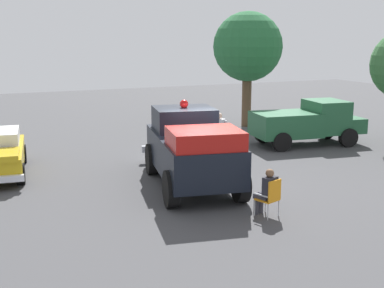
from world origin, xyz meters
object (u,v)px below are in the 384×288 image
object	(u,v)px
vintage_fire_truck	(190,148)
parked_pickup	(307,122)
lawn_chair_near_truck	(271,195)
spectator_seated	(267,190)
spectator_standing	(219,131)
oak_tree_left	(248,47)

from	to	relation	value
vintage_fire_truck	parked_pickup	world-z (taller)	vintage_fire_truck
parked_pickup	lawn_chair_near_truck	bearing A→B (deg)	-132.44
spectator_seated	spectator_standing	bearing A→B (deg)	72.91
vintage_fire_truck	oak_tree_left	bearing A→B (deg)	50.50
vintage_fire_truck	spectator_standing	size ratio (longest dim) A/B	3.74
lawn_chair_near_truck	spectator_seated	distance (m)	0.17
vintage_fire_truck	oak_tree_left	world-z (taller)	oak_tree_left
lawn_chair_near_truck	spectator_seated	world-z (taller)	spectator_seated
lawn_chair_near_truck	spectator_standing	xyz separation A→B (m)	(2.01, 6.81, 0.37)
vintage_fire_truck	lawn_chair_near_truck	xyz separation A→B (m)	(0.69, -3.55, -0.61)
parked_pickup	lawn_chair_near_truck	xyz separation A→B (m)	(-6.32, -6.91, -0.40)
parked_pickup	spectator_standing	world-z (taller)	parked_pickup
parked_pickup	oak_tree_left	distance (m)	5.93
vintage_fire_truck	spectator_seated	bearing A→B (deg)	-79.38
lawn_chair_near_truck	spectator_seated	size ratio (longest dim) A/B	0.79
parked_pickup	spectator_seated	distance (m)	9.31
spectator_standing	oak_tree_left	bearing A→B (deg)	50.57
parked_pickup	lawn_chair_near_truck	size ratio (longest dim) A/B	4.90
oak_tree_left	lawn_chair_near_truck	bearing A→B (deg)	-117.61
lawn_chair_near_truck	spectator_standing	size ratio (longest dim) A/B	0.61
spectator_seated	lawn_chair_near_truck	bearing A→B (deg)	-70.33
vintage_fire_truck	parked_pickup	size ratio (longest dim) A/B	1.25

